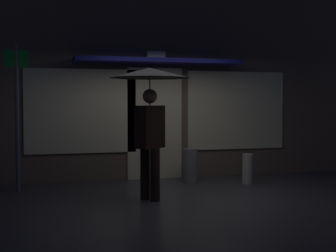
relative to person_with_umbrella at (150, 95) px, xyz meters
The scene contains 6 objects.
ground_plane 1.73m from the person_with_umbrella, 12.41° to the right, with size 18.00×18.00×0.00m, color #38353A.
building_facade 2.37m from the person_with_umbrella, 75.28° to the left, with size 10.56×1.00×4.56m.
person_with_umbrella is the anchor object (origin of this frame).
street_sign_post 2.39m from the person_with_umbrella, 147.15° to the left, with size 0.40×0.07×2.50m.
sidewalk_bollard 2.23m from the person_with_umbrella, 51.89° to the left, with size 0.29×0.29×0.64m, color slate.
sidewalk_bollard_2 2.71m from the person_with_umbrella, 25.87° to the left, with size 0.20×0.20×0.55m, color #B2A899.
Camera 1 is at (-2.27, -7.11, 1.51)m, focal length 51.70 mm.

